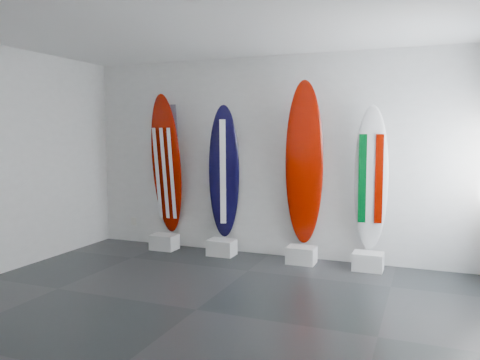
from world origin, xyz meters
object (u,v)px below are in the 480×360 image
at_px(surfboard_usa, 166,165).
at_px(surfboard_swiss, 304,164).
at_px(surfboard_navy, 224,173).
at_px(surfboard_italy, 371,179).

height_order(surfboard_usa, surfboard_swiss, surfboard_swiss).
relative_size(surfboard_usa, surfboard_swiss, 0.95).
bearing_deg(surfboard_navy, surfboard_italy, -20.74).
distance_m(surfboard_usa, surfboard_italy, 3.18).
xyz_separation_m(surfboard_usa, surfboard_swiss, (2.25, 0.00, 0.06)).
bearing_deg(surfboard_italy, surfboard_navy, 175.37).
distance_m(surfboard_swiss, surfboard_italy, 0.95).
height_order(surfboard_navy, surfboard_swiss, surfboard_swiss).
xyz_separation_m(surfboard_usa, surfboard_navy, (1.00, 0.00, -0.09)).
bearing_deg(surfboard_swiss, surfboard_usa, 168.92).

